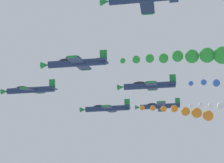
{
  "coord_description": "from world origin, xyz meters",
  "views": [
    {
      "loc": [
        -62.21,
        -9.22,
        58.63
      ],
      "look_at": [
        0.0,
        0.0,
        85.28
      ],
      "focal_mm": 60.88,
      "sensor_mm": 36.0,
      "label": 1
    }
  ],
  "objects_px": {
    "airplane_right_inner": "(106,108)",
    "airplane_trailing": "(159,106)",
    "airplane_lead": "(30,90)",
    "airplane_left_outer": "(148,86)",
    "airplane_left_inner": "(76,63)"
  },
  "relations": [
    {
      "from": "airplane_right_inner",
      "to": "airplane_trailing",
      "type": "relative_size",
      "value": 1.0
    },
    {
      "from": "airplane_left_inner",
      "to": "airplane_right_inner",
      "type": "distance_m",
      "value": 21.67
    },
    {
      "from": "airplane_left_inner",
      "to": "airplane_trailing",
      "type": "bearing_deg",
      "value": -19.85
    },
    {
      "from": "airplane_left_inner",
      "to": "airplane_right_inner",
      "type": "xyz_separation_m",
      "value": [
        21.64,
        -1.21,
        -0.05
      ]
    },
    {
      "from": "airplane_left_inner",
      "to": "airplane_left_outer",
      "type": "height_order",
      "value": "airplane_left_outer"
    },
    {
      "from": "airplane_lead",
      "to": "airplane_trailing",
      "type": "xyz_separation_m",
      "value": [
        21.07,
        -23.17,
        2.92
      ]
    },
    {
      "from": "airplane_left_inner",
      "to": "airplane_trailing",
      "type": "height_order",
      "value": "airplane_trailing"
    },
    {
      "from": "airplane_right_inner",
      "to": "airplane_left_outer",
      "type": "bearing_deg",
      "value": -138.92
    },
    {
      "from": "airplane_lead",
      "to": "airplane_left_outer",
      "type": "relative_size",
      "value": 1.0
    },
    {
      "from": "airplane_right_inner",
      "to": "airplane_lead",
      "type": "bearing_deg",
      "value": 129.07
    },
    {
      "from": "airplane_right_inner",
      "to": "airplane_trailing",
      "type": "height_order",
      "value": "airplane_trailing"
    },
    {
      "from": "airplane_lead",
      "to": "airplane_right_inner",
      "type": "bearing_deg",
      "value": -50.93
    },
    {
      "from": "airplane_left_outer",
      "to": "airplane_trailing",
      "type": "relative_size",
      "value": 1.0
    },
    {
      "from": "airplane_lead",
      "to": "airplane_left_inner",
      "type": "bearing_deg",
      "value": -134.68
    },
    {
      "from": "airplane_lead",
      "to": "airplane_left_outer",
      "type": "height_order",
      "value": "airplane_lead"
    }
  ]
}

